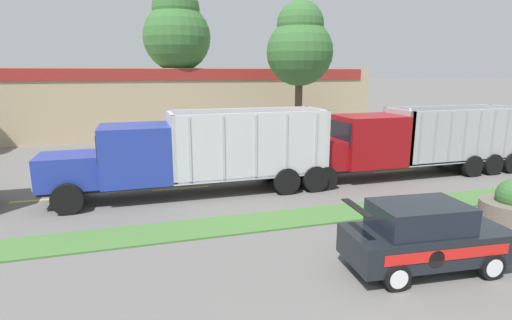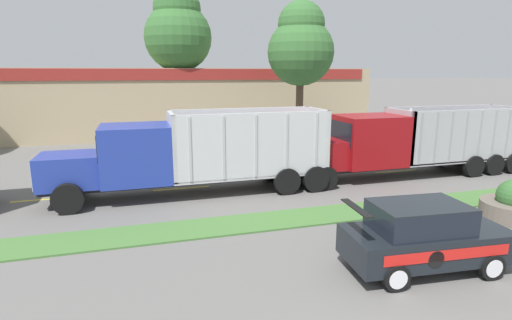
# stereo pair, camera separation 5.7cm
# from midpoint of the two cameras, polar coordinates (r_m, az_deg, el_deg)

# --- Properties ---
(grass_verge) EXTENTS (120.00, 1.64, 0.06)m
(grass_verge) POSITION_cam_midpoint_polar(r_m,az_deg,el_deg) (13.63, 2.19, -8.66)
(grass_verge) COLOR #477538
(grass_verge) RESTS_ON ground_plane
(centre_line_3) EXTENTS (2.40, 0.14, 0.01)m
(centre_line_3) POSITION_cam_midpoint_polar(r_m,az_deg,el_deg) (17.96, -27.94, -5.00)
(centre_line_3) COLOR yellow
(centre_line_3) RESTS_ON ground_plane
(centre_line_4) EXTENTS (2.40, 0.14, 0.01)m
(centre_line_4) POSITION_cam_midpoint_polar(r_m,az_deg,el_deg) (17.64, -10.49, -4.01)
(centre_line_4) COLOR yellow
(centre_line_4) RESTS_ON ground_plane
(centre_line_5) EXTENTS (2.40, 0.14, 0.01)m
(centre_line_5) POSITION_cam_midpoint_polar(r_m,az_deg,el_deg) (18.93, 5.99, -2.74)
(centre_line_5) COLOR yellow
(centre_line_5) RESTS_ON ground_plane
(centre_line_6) EXTENTS (2.40, 0.14, 0.01)m
(centre_line_6) POSITION_cam_midpoint_polar(r_m,az_deg,el_deg) (21.53, 19.40, -1.53)
(centre_line_6) COLOR yellow
(centre_line_6) RESTS_ON ground_plane
(centre_line_7) EXTENTS (2.40, 0.14, 0.01)m
(centre_line_7) POSITION_cam_midpoint_polar(r_m,az_deg,el_deg) (25.05, 29.49, -0.56)
(centre_line_7) COLOR yellow
(centre_line_7) RESTS_ON ground_plane
(dump_truck_lead) EXTENTS (11.32, 2.58, 3.40)m
(dump_truck_lead) POSITION_cam_midpoint_polar(r_m,az_deg,el_deg) (16.31, -12.06, 0.28)
(dump_truck_lead) COLOR black
(dump_truck_lead) RESTS_ON ground_plane
(dump_truck_mid) EXTENTS (12.13, 2.57, 3.37)m
(dump_truck_mid) POSITION_cam_midpoint_polar(r_m,az_deg,el_deg) (19.98, 18.78, 2.01)
(dump_truck_mid) COLOR black
(dump_truck_mid) RESTS_ON ground_plane
(rally_car) EXTENTS (4.22, 2.08, 1.80)m
(rally_car) POSITION_cam_midpoint_polar(r_m,az_deg,el_deg) (11.06, 22.95, -10.00)
(rally_car) COLOR black
(rally_car) RESTS_ON ground_plane
(store_building_backdrop) EXTENTS (33.17, 12.10, 5.23)m
(store_building_backdrop) POSITION_cam_midpoint_polar(r_m,az_deg,el_deg) (36.10, -13.00, 8.44)
(store_building_backdrop) COLOR tan
(store_building_backdrop) RESTS_ON ground_plane
(tree_behind_centre) EXTENTS (4.38, 4.38, 9.51)m
(tree_behind_centre) POSITION_cam_midpoint_polar(r_m,az_deg,el_deg) (27.47, 6.48, 15.87)
(tree_behind_centre) COLOR brown
(tree_behind_centre) RESTS_ON ground_plane
(tree_behind_right) EXTENTS (5.00, 5.00, 11.22)m
(tree_behind_right) POSITION_cam_midpoint_polar(r_m,az_deg,el_deg) (31.75, -11.04, 17.59)
(tree_behind_right) COLOR brown
(tree_behind_right) RESTS_ON ground_plane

